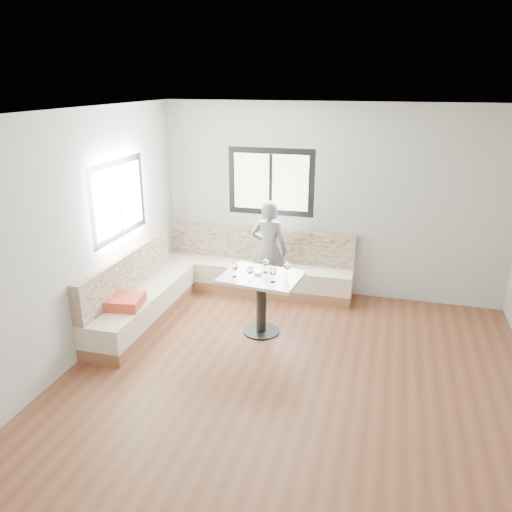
{
  "coord_description": "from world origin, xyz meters",
  "views": [
    {
      "loc": [
        0.83,
        -4.59,
        3.09
      ],
      "look_at": [
        -0.73,
        1.06,
        1.0
      ],
      "focal_mm": 35.0,
      "sensor_mm": 36.0,
      "label": 1
    }
  ],
  "objects": [
    {
      "name": "room",
      "position": [
        -0.08,
        0.08,
        1.41
      ],
      "size": [
        5.01,
        5.01,
        2.81
      ],
      "color": "brown",
      "rests_on": "ground"
    },
    {
      "name": "wine_glass_b",
      "position": [
        -0.72,
        0.76,
        0.92
      ],
      "size": [
        0.09,
        0.09,
        0.19
      ],
      "color": "white",
      "rests_on": "table"
    },
    {
      "name": "wine_glass_a",
      "position": [
        -0.94,
        0.83,
        0.92
      ],
      "size": [
        0.09,
        0.09,
        0.19
      ],
      "color": "white",
      "rests_on": "table"
    },
    {
      "name": "banquette",
      "position": [
        -1.59,
        1.62,
        0.33
      ],
      "size": [
        2.9,
        2.8,
        0.95
      ],
      "color": "brown",
      "rests_on": "ground"
    },
    {
      "name": "table",
      "position": [
        -0.64,
        0.96,
        0.59
      ],
      "size": [
        1.03,
        0.85,
        0.78
      ],
      "rotation": [
        0.0,
        0.0,
        -0.12
      ],
      "color": "black",
      "rests_on": "ground"
    },
    {
      "name": "wine_glass_c",
      "position": [
        -0.45,
        0.79,
        0.92
      ],
      "size": [
        0.09,
        0.09,
        0.19
      ],
      "color": "white",
      "rests_on": "table"
    },
    {
      "name": "person",
      "position": [
        -0.82,
        2.08,
        0.74
      ],
      "size": [
        0.55,
        0.37,
        1.47
      ],
      "primitive_type": "imported",
      "rotation": [
        0.0,
        0.0,
        3.11
      ],
      "color": "slate",
      "rests_on": "ground"
    },
    {
      "name": "wine_glass_d",
      "position": [
        -0.61,
        1.08,
        0.92
      ],
      "size": [
        0.09,
        0.09,
        0.19
      ],
      "color": "white",
      "rests_on": "table"
    },
    {
      "name": "wine_glass_e",
      "position": [
        -0.32,
        1.03,
        0.92
      ],
      "size": [
        0.09,
        0.09,
        0.19
      ],
      "color": "white",
      "rests_on": "table"
    },
    {
      "name": "olive_ramekin",
      "position": [
        -0.69,
        0.99,
        0.8
      ],
      "size": [
        0.09,
        0.09,
        0.04
      ],
      "color": "white",
      "rests_on": "table"
    }
  ]
}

